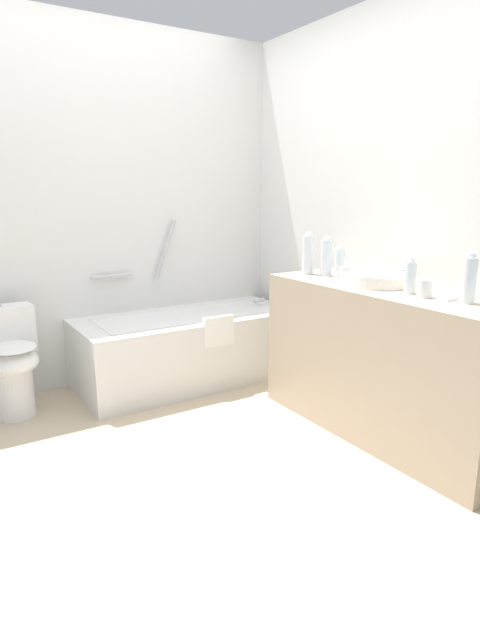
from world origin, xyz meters
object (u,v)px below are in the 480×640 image
(water_bottle_5, at_px, (339,263))
(toilet, at_px, (9,359))
(sink_basin, at_px, (378,280))
(drinking_glass_1, at_px, (425,289))
(water_bottle_1, at_px, (308,255))
(bathtub, at_px, (189,345))
(water_bottle_3, at_px, (469,280))
(water_bottle_2, at_px, (326,257))
(soap_dish, at_px, (448,298))
(drinking_glass_0, at_px, (345,274))
(water_bottle_4, at_px, (410,277))
(sink_faucet, at_px, (403,277))

(water_bottle_5, bearing_deg, toilet, 151.04)
(sink_basin, relative_size, drinking_glass_1, 3.88)
(toilet, bearing_deg, water_bottle_1, 62.01)
(bathtub, bearing_deg, water_bottle_3, -73.21)
(water_bottle_2, distance_m, soap_dish, 0.89)
(soap_dish, bearing_deg, water_bottle_2, 89.26)
(bathtub, height_order, water_bottle_3, bathtub)
(bathtub, height_order, drinking_glass_1, bathtub)
(drinking_glass_0, bearing_deg, toilet, 147.69)
(sink_basin, bearing_deg, drinking_glass_1, -99.44)
(bathtub, bearing_deg, water_bottle_4, -71.26)
(sink_basin, xyz_separation_m, sink_faucet, (0.20, 0.00, -0.00))
(drinking_glass_0, xyz_separation_m, drinking_glass_1, (-0.02, -0.58, 0.00))
(water_bottle_4, height_order, soap_dish, water_bottle_4)
(water_bottle_3, relative_size, drinking_glass_1, 2.68)
(water_bottle_5, bearing_deg, water_bottle_2, 97.84)
(water_bottle_5, relative_size, drinking_glass_0, 2.41)
(toilet, relative_size, water_bottle_5, 3.41)
(water_bottle_2, xyz_separation_m, soap_dish, (-0.01, -0.88, -0.10))
(toilet, bearing_deg, sink_basin, 49.75)
(water_bottle_3, bearing_deg, soap_dish, 93.05)
(sink_basin, relative_size, drinking_glass_0, 4.20)
(soap_dish, bearing_deg, bathtub, 107.54)
(drinking_glass_0, bearing_deg, drinking_glass_1, -92.26)
(bathtub, height_order, drinking_glass_0, bathtub)
(water_bottle_1, distance_m, soap_dish, 0.99)
(drinking_glass_1, bearing_deg, drinking_glass_0, 87.74)
(water_bottle_5, bearing_deg, water_bottle_3, -91.33)
(water_bottle_2, bearing_deg, soap_dish, -90.74)
(toilet, relative_size, sink_basin, 1.96)
(toilet, relative_size, drinking_glass_0, 8.22)
(bathtub, bearing_deg, toilet, 177.72)
(toilet, bearing_deg, water_bottle_5, 57.52)
(bathtub, distance_m, water_bottle_4, 1.70)
(water_bottle_1, relative_size, drinking_glass_0, 3.22)
(water_bottle_2, bearing_deg, water_bottle_5, -82.16)
(sink_basin, xyz_separation_m, water_bottle_5, (0.01, 0.32, 0.06))
(water_bottle_1, height_order, drinking_glass_1, water_bottle_1)
(water_bottle_3, bearing_deg, drinking_glass_1, 105.46)
(sink_basin, distance_m, water_bottle_1, 0.54)
(soap_dish, bearing_deg, drinking_glass_0, 92.19)
(water_bottle_4, bearing_deg, water_bottle_5, 84.45)
(water_bottle_1, distance_m, water_bottle_3, 1.08)
(water_bottle_4, xyz_separation_m, soap_dish, (0.03, -0.21, -0.07))
(water_bottle_1, bearing_deg, sink_faucet, -63.81)
(toilet, distance_m, sink_faucet, 2.37)
(drinking_glass_1, bearing_deg, water_bottle_2, 85.63)
(bathtub, relative_size, drinking_glass_1, 17.86)
(water_bottle_2, distance_m, water_bottle_3, 0.98)
(water_bottle_3, distance_m, soap_dish, 0.14)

